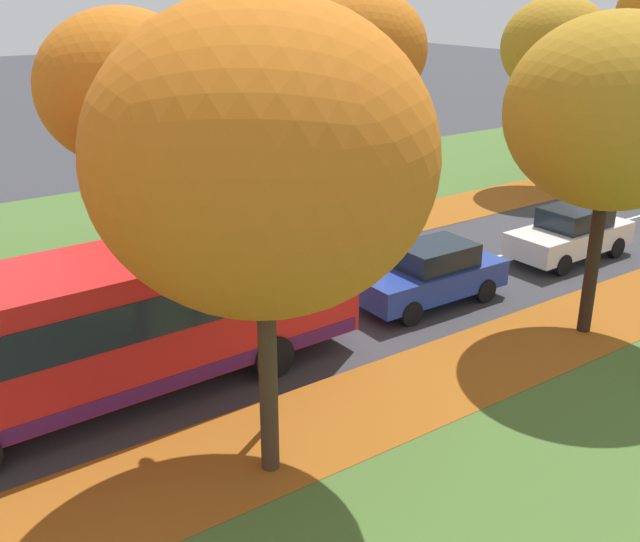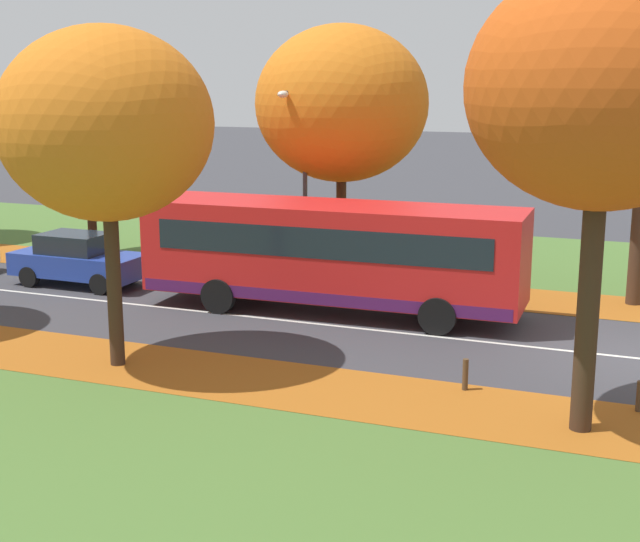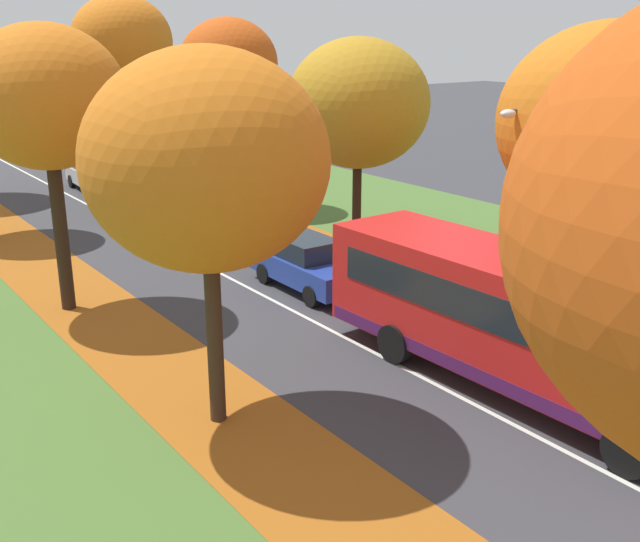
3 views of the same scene
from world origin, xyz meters
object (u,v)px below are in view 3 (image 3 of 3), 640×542
Objects in this scene: tree_right_near at (608,123)px; car_white_following at (214,226)px; tree_left_mid at (46,98)px; car_silver_fourth_in_line at (94,174)px; tree_right_far at (229,64)px; bus at (529,320)px; car_blue_lead at (307,264)px; tree_right_distant at (122,42)px; streetlamp_right at (536,198)px; car_green_third_in_line at (132,192)px; tree_left_near at (206,161)px; tree_right_mid at (358,104)px.

tree_right_near is 14.46m from car_white_following.
car_white_following is at bearing 106.22° from tree_right_near.
car_silver_fourth_in_line is at bearing 67.43° from tree_left_mid.
tree_left_mid is at bearing -140.69° from tree_right_far.
tree_right_near is at bearing -73.78° from car_white_following.
bus is 8.47m from car_blue_lead.
tree_right_distant is 1.57× the size of streetlamp_right.
streetlamp_right reaches higher than car_green_third_in_line.
tree_right_far is 1.92× the size of car_green_third_in_line.
tree_right_far is (-0.01, 18.37, 0.73)m from tree_right_near.
tree_right_distant is at bearing 70.82° from tree_left_near.
tree_right_distant is 28.15m from streetlamp_right.
car_silver_fourth_in_line is at bearing 88.47° from car_green_third_in_line.
streetlamp_right is 7.50m from car_blue_lead.
car_silver_fourth_in_line is (-2.21, 25.02, -2.92)m from streetlamp_right.
tree_right_near is (9.93, -1.72, 0.16)m from tree_left_near.
bus is 26.93m from car_silver_fourth_in_line.
streetlamp_right is at bearing -91.97° from tree_right_distant.
tree_right_far is (0.30, 9.19, 0.95)m from tree_right_mid.
tree_right_mid is 1.74× the size of car_silver_fourth_in_line.
tree_right_mid is at bearing 29.02° from car_blue_lead.
bus is at bearing -59.99° from tree_left_mid.
car_white_following and car_silver_fourth_in_line have the same top height.
bus is (6.42, -11.12, -4.22)m from tree_left_mid.
tree_left_mid is 1.87× the size of car_blue_lead.
tree_right_distant is 0.90× the size of bus.
tree_right_mid is at bearing -72.72° from car_green_third_in_line.
tree_right_mid reaches higher than car_silver_fourth_in_line.
car_silver_fourth_in_line is (0.05, 18.50, 0.00)m from car_blue_lead.
bus reaches higher than car_white_following.
streetlamp_right is (8.77, -9.22, -2.19)m from tree_left_mid.
tree_left_mid is at bearing 92.48° from tree_left_near.
tree_right_distant is (9.74, 18.72, 1.11)m from tree_left_mid.
tree_right_near is 1.88× the size of car_white_following.
tree_right_near is 18.39m from tree_right_far.
tree_right_mid is 1.75× the size of car_green_third_in_line.
tree_left_near is 7.64m from bus.
car_silver_fourth_in_line is (6.21, 24.04, -4.54)m from tree_left_near.
car_green_third_in_line is (-3.85, 2.21, -5.43)m from tree_right_far.
car_white_following is at bearing -126.00° from tree_right_far.
tree_right_near reaches higher than car_green_third_in_line.
tree_left_mid is at bearing -112.57° from car_silver_fourth_in_line.
car_silver_fourth_in_line is at bearing 98.21° from tree_right_near.
tree_left_near is at bearing -109.18° from tree_right_distant.
car_green_third_in_line is (-3.86, 20.58, -4.70)m from tree_right_near.
bus is at bearing -25.40° from tree_left_near.
tree_left_near is 0.94× the size of tree_left_mid.
car_green_third_in_line is (0.01, 21.74, -0.89)m from bus.
tree_left_near is at bearing -120.77° from tree_right_far.
tree_left_mid reaches higher than car_white_following.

